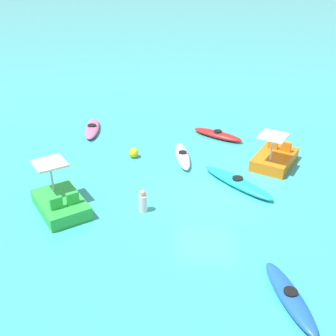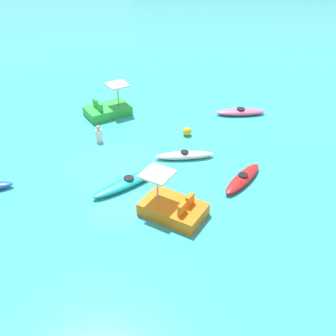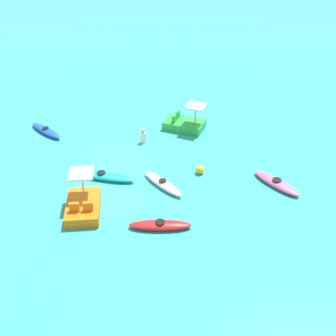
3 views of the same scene
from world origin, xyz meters
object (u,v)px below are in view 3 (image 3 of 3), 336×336
(pedal_boat_orange, at_px, (83,205))
(person_near_shore, at_px, (143,137))
(kayak_blue, at_px, (46,131))
(kayak_pink, at_px, (276,183))
(kayak_red, at_px, (160,225))
(buoy_yellow, at_px, (200,170))
(kayak_cyan, at_px, (102,175))
(kayak_white, at_px, (163,184))
(pedal_boat_green, at_px, (185,123))

(pedal_boat_orange, bearing_deg, person_near_shore, 126.12)
(kayak_blue, bearing_deg, kayak_pink, 34.44)
(kayak_red, relative_size, kayak_pink, 0.95)
(buoy_yellow, bearing_deg, kayak_blue, -148.14)
(kayak_pink, height_order, buoy_yellow, buoy_yellow)
(kayak_cyan, relative_size, buoy_yellow, 6.91)
(pedal_boat_orange, bearing_deg, kayak_cyan, 137.12)
(kayak_white, distance_m, buoy_yellow, 2.26)
(kayak_cyan, distance_m, kayak_red, 4.89)
(kayak_white, distance_m, kayak_blue, 9.06)
(kayak_white, height_order, person_near_shore, person_near_shore)
(kayak_pink, xyz_separation_m, buoy_yellow, (-2.96, -2.58, 0.06))
(kayak_blue, bearing_deg, person_near_shore, 46.65)
(kayak_red, relative_size, kayak_blue, 0.93)
(kayak_cyan, bearing_deg, kayak_blue, -172.55)
(kayak_red, distance_m, kayak_pink, 6.60)
(pedal_boat_green, relative_size, person_near_shore, 3.21)
(kayak_red, bearing_deg, kayak_white, 145.73)
(kayak_blue, distance_m, kayak_pink, 14.00)
(person_near_shore, bearing_deg, kayak_red, -24.27)
(kayak_red, relative_size, pedal_boat_green, 0.94)
(kayak_red, distance_m, buoy_yellow, 4.71)
(kayak_red, height_order, buoy_yellow, buoy_yellow)
(kayak_white, height_order, buoy_yellow, buoy_yellow)
(buoy_yellow, xyz_separation_m, person_near_shore, (-4.40, -0.90, 0.16))
(pedal_boat_orange, relative_size, person_near_shore, 3.21)
(kayak_white, relative_size, pedal_boat_green, 0.99)
(kayak_cyan, distance_m, pedal_boat_orange, 2.68)
(pedal_boat_green, distance_m, pedal_boat_orange, 9.41)
(buoy_yellow, bearing_deg, pedal_boat_green, 154.68)
(kayak_white, xyz_separation_m, kayak_red, (2.56, -1.74, 0.00))
(kayak_blue, distance_m, pedal_boat_green, 8.52)
(kayak_white, distance_m, kayak_cyan, 3.24)
(kayak_cyan, relative_size, kayak_red, 1.16)
(kayak_red, xyz_separation_m, person_near_shore, (-6.88, 3.10, 0.22))
(pedal_boat_green, relative_size, buoy_yellow, 6.34)
(kayak_cyan, xyz_separation_m, kayak_red, (4.86, 0.53, 0.00))
(kayak_white, height_order, kayak_cyan, same)
(pedal_boat_green, bearing_deg, person_near_shore, -87.95)
(kayak_cyan, relative_size, kayak_blue, 1.08)
(pedal_boat_green, distance_m, person_near_shore, 3.03)
(pedal_boat_orange, bearing_deg, pedal_boat_green, 115.73)
(kayak_white, distance_m, person_near_shore, 4.54)
(buoy_yellow, distance_m, person_near_shore, 4.49)
(kayak_cyan, height_order, kayak_red, same)
(kayak_pink, distance_m, buoy_yellow, 3.93)
(kayak_cyan, height_order, pedal_boat_orange, pedal_boat_orange)
(kayak_pink, height_order, pedal_boat_green, pedal_boat_green)
(kayak_blue, bearing_deg, kayak_cyan, 7.45)
(buoy_yellow, bearing_deg, kayak_cyan, -117.72)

